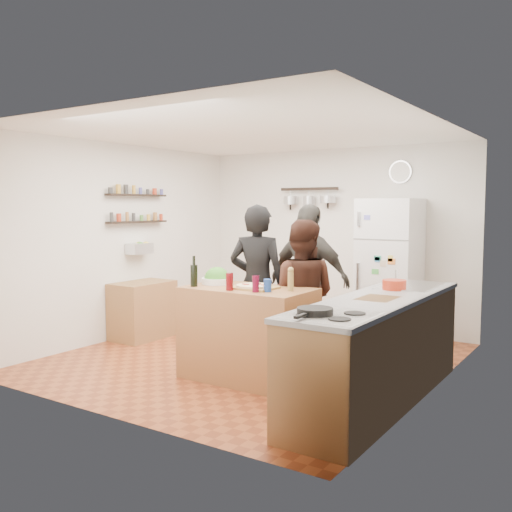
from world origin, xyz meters
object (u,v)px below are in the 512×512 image
Objects in this scene: wine_bottle at (194,276)px; counter_run at (378,351)px; salt_canister at (268,285)px; prep_island at (248,333)px; person_center at (301,296)px; red_bowl at (394,285)px; fridge at (390,270)px; person_back at (309,280)px; wall_clock at (400,172)px; pepper_mill at (291,281)px; salad_bowl at (217,281)px; skillet at (315,311)px; side_table at (143,310)px; person_left at (257,284)px.

counter_run is (1.81, 0.30, -0.57)m from wine_bottle.
wine_bottle is 0.81m from salt_canister.
prep_island is 0.80× the size of person_center.
red_bowl is at bearing 95.55° from counter_run.
fridge is at bearing 76.68° from prep_island.
salt_canister is 0.07× the size of fridge.
wall_clock is (0.48, 1.60, 1.28)m from person_back.
wine_bottle is 0.99m from pepper_mill.
person_back is (0.59, 1.33, -0.15)m from wine_bottle.
counter_run is at bearing 0.97° from salad_bowl.
prep_island is at bearing 158.20° from salt_canister.
wine_bottle is 1.86m from skillet.
fridge reaches higher than salad_bowl.
fridge is at bearing -116.36° from person_center.
prep_island is at bearing -6.79° from salad_bowl.
wall_clock is (-0.75, 2.63, 1.70)m from counter_run.
pepper_mill reaches higher than salad_bowl.
skillet is (1.71, -0.71, -0.07)m from wine_bottle.
salt_canister is at bearing -18.80° from side_table.
salad_bowl is 0.18× the size of person_back.
salt_canister is 0.07× the size of person_back.
skillet is at bearing -78.88° from fridge.
wine_bottle reaches higher than pepper_mill.
counter_run is at bearing 144.81° from person_back.
side_table is at bearing -143.33° from wall_clock.
salad_bowl is 0.20× the size of person_center.
person_left is at bearing -5.29° from side_table.
salt_canister reaches higher than red_bowl.
salad_bowl reaches higher than counter_run.
pepper_mill is at bearing -92.79° from fridge.
salad_bowl is at bearing 73.50° from wine_bottle.
pepper_mill reaches higher than side_table.
wall_clock is at bearing 100.13° from skillet.
person_center is 0.87× the size of fridge.
fridge reaches higher than person_back.
counter_run is (1.31, 0.08, -0.01)m from prep_island.
person_left is at bearing -18.73° from person_center.
salt_canister is at bearing 114.79° from person_left.
prep_island is 0.72× the size of person_back.
wall_clock is (0.00, 0.33, 1.25)m from fridge.
counter_run is (1.01, 0.20, -0.52)m from salt_canister.
wine_bottle reaches higher than side_table.
salt_canister is at bearing 7.13° from wine_bottle.
person_center is 0.91× the size of person_back.
person_left reaches higher than skillet.
side_table is (-2.21, -0.41, -0.50)m from person_back.
salad_bowl is at bearing -162.11° from red_bowl.
salad_bowl is 1.92m from side_table.
side_table is (-2.42, 0.18, -0.42)m from person_center.
wine_bottle reaches higher than salt_canister.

